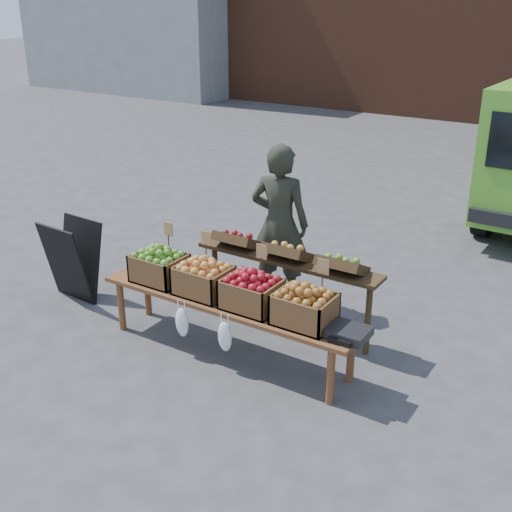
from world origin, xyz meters
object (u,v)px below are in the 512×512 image
Objects in this scene: crate_red_apples at (252,294)px; crate_green_apples at (304,309)px; vendor at (280,224)px; chalkboard_sign at (73,260)px; back_table at (287,284)px; display_bench at (228,327)px; crate_russet_pears at (203,280)px; weighing_scale at (348,332)px; crate_golden_apples at (159,268)px.

crate_red_apples and crate_green_apples have the same top height.
vendor reaches higher than chalkboard_sign.
back_table reaches higher than display_bench.
crate_russet_pears reaches higher than display_bench.
vendor is 1.99m from weighing_scale.
crate_green_apples reaches higher than weighing_scale.
crate_red_apples is (0.55, 0.00, 0.00)m from crate_russet_pears.
chalkboard_sign reaches higher than weighing_scale.
back_table is 1.25m from weighing_scale.
crate_golden_apples reaches higher than weighing_scale.
vendor reaches higher than display_bench.
crate_green_apples is at bearing 0.00° from display_bench.
display_bench is 7.94× the size of weighing_scale.
vendor is 3.59× the size of crate_golden_apples.
back_table is (0.45, -0.60, -0.38)m from vendor.
vendor is at bearing 87.62° from crate_russet_pears.
back_table is 0.75m from crate_red_apples.
back_table is at bearing 55.11° from crate_russet_pears.
weighing_scale is at bearing 1.68° from chalkboard_sign.
crate_red_apples reaches higher than weighing_scale.
crate_red_apples reaches higher than display_bench.
chalkboard_sign is 1.91m from crate_russet_pears.
vendor is 1.47m from display_bench.
weighing_scale is at bearing 0.00° from crate_red_apples.
chalkboard_sign is 0.44× the size of back_table.
crate_russet_pears and crate_green_apples have the same top height.
vendor is 0.85× the size of back_table.
weighing_scale is (1.25, 0.00, 0.33)m from display_bench.
crate_russet_pears is 1.47× the size of weighing_scale.
display_bench is 5.40× the size of crate_russet_pears.
chalkboard_sign is at bearing 178.47° from display_bench.
crate_red_apples is at bearing 0.00° from crate_golden_apples.
back_table is at bearing 34.38° from crate_golden_apples.
back_table is 4.20× the size of crate_golden_apples.
crate_red_apples is (0.50, -1.32, -0.19)m from vendor.
display_bench is at bearing 86.33° from vendor.
vendor is 3.59× the size of crate_green_apples.
chalkboard_sign reaches higher than crate_red_apples.
crate_russet_pears and crate_red_apples have the same top height.
vendor is 0.66× the size of display_bench.
crate_russet_pears is 1.00× the size of crate_green_apples.
crate_russet_pears is at bearing 74.44° from vendor.
crate_russet_pears is at bearing 180.00° from display_bench.
display_bench is at bearing -107.51° from back_table.
crate_russet_pears is (0.55, 0.00, 0.00)m from crate_golden_apples.
crate_green_apples is (1.65, 0.00, 0.00)m from crate_golden_apples.
crate_red_apples is 0.55m from crate_green_apples.
crate_russet_pears is at bearing 180.00° from crate_green_apples.
crate_golden_apples is at bearing 180.00° from crate_red_apples.
vendor is at bearing 126.92° from back_table.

